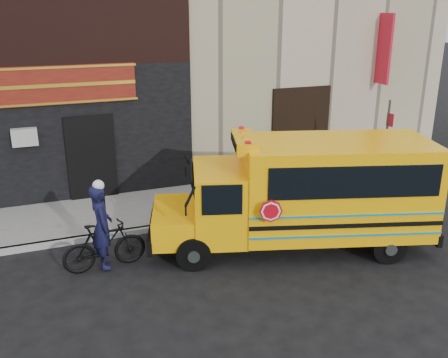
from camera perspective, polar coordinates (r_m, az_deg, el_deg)
ground at (r=12.11m, az=4.21°, el=-9.39°), size 120.00×120.00×0.00m
curb at (r=14.23m, az=-0.19°, el=-4.45°), size 40.00×0.20×0.15m
sidewalk at (r=15.53m, az=-2.14°, el=-2.37°), size 40.00×3.00×0.15m
school_bus at (r=12.35m, az=9.57°, el=-1.33°), size 7.22×4.00×2.92m
sign_pole at (r=16.02m, az=17.98°, el=3.61°), size 0.07×0.28×3.14m
bicycle at (r=11.86m, az=-13.51°, el=-7.43°), size 1.95×0.68×1.15m
cyclist at (r=11.72m, az=-13.77°, el=-5.48°), size 0.49×0.74×2.00m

